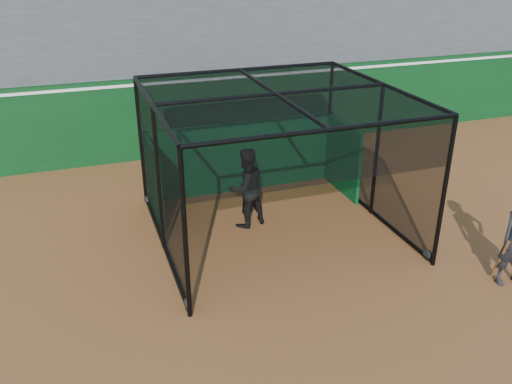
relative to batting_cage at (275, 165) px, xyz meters
name	(u,v)px	position (x,y,z in m)	size (l,w,h in m)	color
ground	(289,302)	(-0.75, -2.77, -1.61)	(120.00, 120.00, 0.00)	brown
outfield_wall	(186,113)	(-0.75, 5.73, -0.32)	(50.00, 0.50, 2.50)	#0A3914
batting_cage	(275,165)	(0.00, 0.00, 0.00)	(5.27, 5.16, 3.23)	black
batter	(246,188)	(-0.54, 0.43, -0.65)	(0.93, 0.73, 1.92)	black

